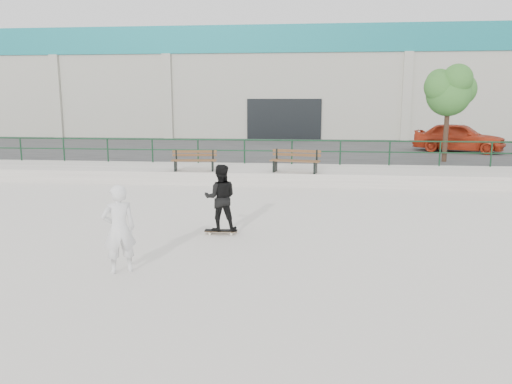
# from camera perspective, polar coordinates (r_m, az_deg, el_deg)

# --- Properties ---
(ground) EXTENTS (120.00, 120.00, 0.00)m
(ground) POSITION_cam_1_polar(r_m,az_deg,el_deg) (10.67, -3.40, -6.89)
(ground) COLOR silver
(ground) RESTS_ON ground
(ledge) EXTENTS (30.00, 3.00, 0.50)m
(ledge) POSITION_cam_1_polar(r_m,az_deg,el_deg) (19.83, 1.07, 2.05)
(ledge) COLOR #B6AFA6
(ledge) RESTS_ON ground
(parking_strip) EXTENTS (60.00, 14.00, 0.50)m
(parking_strip) POSITION_cam_1_polar(r_m,az_deg,el_deg) (28.24, 2.58, 4.60)
(parking_strip) COLOR #323232
(parking_strip) RESTS_ON ground
(railing) EXTENTS (28.00, 0.06, 1.03)m
(railing) POSITION_cam_1_polar(r_m,az_deg,el_deg) (20.99, 1.39, 5.26)
(railing) COLOR #153B22
(railing) RESTS_ON ledge
(commercial_building) EXTENTS (44.20, 16.33, 8.00)m
(commercial_building) POSITION_cam_1_polar(r_m,az_deg,el_deg) (42.08, 3.82, 12.46)
(commercial_building) COLOR #B4B3A2
(commercial_building) RESTS_ON ground
(bench_left) EXTENTS (1.74, 0.68, 0.78)m
(bench_left) POSITION_cam_1_polar(r_m,az_deg,el_deg) (19.14, -7.07, 3.58)
(bench_left) COLOR brown
(bench_left) RESTS_ON ledge
(bench_right) EXTENTS (1.90, 0.85, 0.85)m
(bench_right) POSITION_cam_1_polar(r_m,az_deg,el_deg) (18.64, 4.52, 3.54)
(bench_right) COLOR brown
(bench_right) RESTS_ON ledge
(tree) EXTENTS (2.33, 2.07, 4.13)m
(tree) POSITION_cam_1_polar(r_m,az_deg,el_deg) (23.18, 21.25, 10.89)
(tree) COLOR #442C22
(tree) RESTS_ON parking_strip
(red_car) EXTENTS (4.76, 3.41, 1.51)m
(red_car) POSITION_cam_1_polar(r_m,az_deg,el_deg) (27.85, 22.17, 5.82)
(red_car) COLOR #AF2F15
(red_car) RESTS_ON parking_strip
(skateboard) EXTENTS (0.79, 0.24, 0.09)m
(skateboard) POSITION_cam_1_polar(r_m,az_deg,el_deg) (12.06, -4.03, -4.46)
(skateboard) COLOR black
(skateboard) RESTS_ON ground
(standing_skater) EXTENTS (0.85, 0.71, 1.59)m
(standing_skater) POSITION_cam_1_polar(r_m,az_deg,el_deg) (11.87, -4.08, -0.65)
(standing_skater) COLOR black
(standing_skater) RESTS_ON skateboard
(seated_skater) EXTENTS (0.73, 0.66, 1.67)m
(seated_skater) POSITION_cam_1_polar(r_m,az_deg,el_deg) (9.55, -15.38, -4.12)
(seated_skater) COLOR white
(seated_skater) RESTS_ON ground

